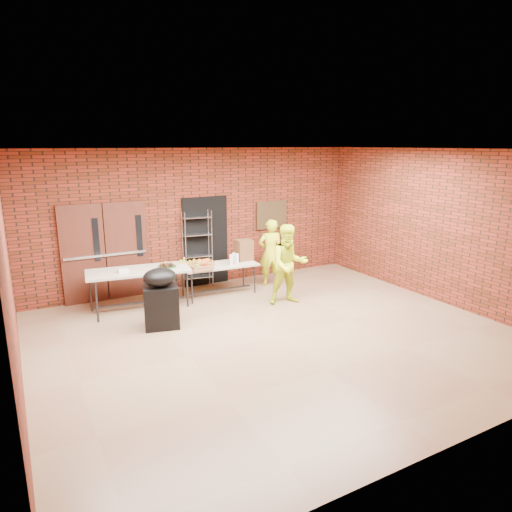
{
  "coord_description": "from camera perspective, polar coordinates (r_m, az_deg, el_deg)",
  "views": [
    {
      "loc": [
        -3.91,
        -6.34,
        3.28
      ],
      "look_at": [
        0.33,
        1.4,
        1.11
      ],
      "focal_mm": 32.0,
      "sensor_mm": 36.0,
      "label": 1
    }
  ],
  "objects": [
    {
      "name": "napkin_box",
      "position": [
        9.34,
        -16.27,
        -1.77
      ],
      "size": [
        0.19,
        0.13,
        0.06
      ],
      "primitive_type": "cube",
      "color": "silver",
      "rests_on": "table_left"
    },
    {
      "name": "room",
      "position": [
        7.64,
        2.87,
        1.08
      ],
      "size": [
        8.08,
        7.08,
        3.28
      ],
      "color": "#836147",
      "rests_on": "ground"
    },
    {
      "name": "bronze_plaque",
      "position": [
        11.52,
        1.96,
        5.17
      ],
      "size": [
        0.85,
        0.04,
        0.7
      ],
      "primitive_type": "cube",
      "color": "#41301A",
      "rests_on": "room"
    },
    {
      "name": "dark_doorway",
      "position": [
        10.82,
        -6.32,
        1.84
      ],
      "size": [
        1.1,
        0.06,
        2.1
      ],
      "primitive_type": "cube",
      "color": "black",
      "rests_on": "room"
    },
    {
      "name": "coffee_dispenser",
      "position": [
        10.41,
        -1.55,
        0.77
      ],
      "size": [
        0.36,
        0.32,
        0.47
      ],
      "primitive_type": "cube",
      "color": "brown",
      "rests_on": "table_right"
    },
    {
      "name": "basket_bananas",
      "position": [
        9.82,
        -8.55,
        -1.23
      ],
      "size": [
        0.46,
        0.36,
        0.14
      ],
      "color": "#A26D41",
      "rests_on": "table_right"
    },
    {
      "name": "table_right",
      "position": [
        10.11,
        -4.66,
        -1.39
      ],
      "size": [
        1.73,
        0.81,
        0.69
      ],
      "rotation": [
        0.0,
        0.0,
        -0.06
      ],
      "color": "tan",
      "rests_on": "room"
    },
    {
      "name": "table_left",
      "position": [
        9.46,
        -14.47,
        -2.08
      ],
      "size": [
        2.11,
        1.1,
        0.83
      ],
      "rotation": [
        0.0,
        0.0,
        -0.13
      ],
      "color": "tan",
      "rests_on": "room"
    },
    {
      "name": "cup_stack_mid",
      "position": [
        10.1,
        -2.39,
        -0.35
      ],
      "size": [
        0.08,
        0.08,
        0.23
      ],
      "primitive_type": "cylinder",
      "color": "silver",
      "rests_on": "table_right"
    },
    {
      "name": "muffin_tray",
      "position": [
        9.54,
        -11.05,
        -1.08
      ],
      "size": [
        0.38,
        0.38,
        0.09
      ],
      "color": "#12461D",
      "rests_on": "table_left"
    },
    {
      "name": "covered_grill",
      "position": [
        8.51,
        -11.82,
        -5.15
      ],
      "size": [
        0.72,
        0.64,
        1.12
      ],
      "rotation": [
        0.0,
        0.0,
        -0.24
      ],
      "color": "black",
      "rests_on": "room"
    },
    {
      "name": "volunteer_woman",
      "position": [
        10.77,
        1.83,
        0.45
      ],
      "size": [
        0.66,
        0.52,
        1.58
      ],
      "primitive_type": "imported",
      "rotation": [
        0.0,
        0.0,
        2.86
      ],
      "color": "#C0D517",
      "rests_on": "room"
    },
    {
      "name": "basket_apples",
      "position": [
        9.73,
        -6.94,
        -1.32
      ],
      "size": [
        0.45,
        0.35,
        0.14
      ],
      "color": "#A26D41",
      "rests_on": "table_right"
    },
    {
      "name": "cup_stack_front",
      "position": [
        10.0,
        -3.12,
        -0.49
      ],
      "size": [
        0.08,
        0.08,
        0.23
      ],
      "primitive_type": "cylinder",
      "color": "silver",
      "rests_on": "table_right"
    },
    {
      "name": "volunteer_man",
      "position": [
        9.52,
        4.13,
        -1.06
      ],
      "size": [
        0.94,
        0.81,
        1.68
      ],
      "primitive_type": "imported",
      "rotation": [
        0.0,
        0.0,
        -0.24
      ],
      "color": "#C0D517",
      "rests_on": "room"
    },
    {
      "name": "double_doors",
      "position": [
        10.18,
        -18.3,
        0.47
      ],
      "size": [
        1.78,
        0.12,
        2.1
      ],
      "color": "#491F14",
      "rests_on": "room"
    },
    {
      "name": "basket_oranges",
      "position": [
        10.05,
        -6.63,
        -0.86
      ],
      "size": [
        0.41,
        0.32,
        0.13
      ],
      "color": "#A26D41",
      "rests_on": "table_right"
    },
    {
      "name": "wire_rack",
      "position": [
        10.63,
        -7.31,
        0.79
      ],
      "size": [
        0.69,
        0.32,
        1.81
      ],
      "primitive_type": null,
      "rotation": [
        0.0,
        0.0,
        -0.16
      ],
      "color": "#AEAFB5",
      "rests_on": "room"
    },
    {
      "name": "cup_stack_back",
      "position": [
        10.2,
        -2.79,
        -0.22
      ],
      "size": [
        0.08,
        0.08,
        0.23
      ],
      "primitive_type": "cylinder",
      "color": "silver",
      "rests_on": "table_right"
    }
  ]
}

